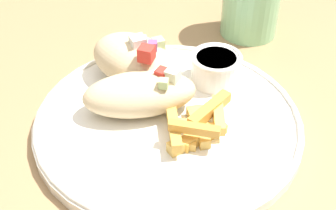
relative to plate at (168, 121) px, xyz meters
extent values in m
cube|color=#9E7A51|center=(0.02, -0.01, -0.03)|extent=(1.12, 1.12, 0.04)
cylinder|color=#9E7A51|center=(-0.46, 0.48, -0.41)|extent=(0.06, 0.06, 0.73)
cylinder|color=white|center=(0.00, 0.00, 0.00)|extent=(0.31, 0.31, 0.01)
torus|color=white|center=(0.00, 0.00, 0.01)|extent=(0.31, 0.31, 0.01)
ellipsoid|color=beige|center=(-0.04, 0.01, 0.03)|extent=(0.15, 0.11, 0.05)
cube|color=silver|center=(0.00, 0.02, 0.05)|extent=(0.02, 0.02, 0.01)
cube|color=#B7D693|center=(-0.01, 0.00, 0.05)|extent=(0.01, 0.01, 0.01)
cube|color=red|center=(-0.01, 0.02, 0.05)|extent=(0.02, 0.02, 0.01)
cube|color=white|center=(-0.02, 0.02, 0.05)|extent=(0.01, 0.01, 0.01)
ellipsoid|color=beige|center=(-0.06, 0.06, 0.03)|extent=(0.14, 0.11, 0.06)
cube|color=white|center=(-0.05, 0.06, 0.06)|extent=(0.02, 0.02, 0.02)
cube|color=red|center=(-0.04, 0.03, 0.07)|extent=(0.02, 0.02, 0.02)
cube|color=silver|center=(-0.06, 0.06, 0.06)|extent=(0.02, 0.02, 0.01)
cube|color=#B7D693|center=(-0.03, 0.07, 0.06)|extent=(0.02, 0.02, 0.01)
cube|color=#A34C84|center=(-0.03, 0.06, 0.06)|extent=(0.01, 0.01, 0.01)
cube|color=#B7D693|center=(-0.05, 0.07, 0.06)|extent=(0.02, 0.02, 0.01)
cube|color=#B7D693|center=(-0.05, 0.06, 0.06)|extent=(0.02, 0.02, 0.01)
cube|color=gold|center=(0.04, -0.02, 0.01)|extent=(0.02, 0.06, 0.01)
cube|color=#E5B251|center=(0.04, -0.02, 0.01)|extent=(0.04, 0.06, 0.01)
cube|color=#E5B251|center=(0.04, -0.03, 0.01)|extent=(0.06, 0.06, 0.01)
cube|color=#E5B251|center=(0.04, -0.01, 0.01)|extent=(0.06, 0.01, 0.01)
cube|color=#E5B251|center=(0.04, -0.01, 0.01)|extent=(0.02, 0.07, 0.01)
cube|color=#E5B251|center=(0.06, 0.00, 0.02)|extent=(0.03, 0.06, 0.01)
cube|color=gold|center=(0.05, 0.01, 0.02)|extent=(0.04, 0.07, 0.01)
cube|color=gold|center=(0.02, -0.03, 0.02)|extent=(0.04, 0.07, 0.01)
cube|color=gold|center=(0.04, -0.04, 0.03)|extent=(0.06, 0.01, 0.01)
cylinder|color=white|center=(0.04, 0.09, 0.02)|extent=(0.06, 0.06, 0.04)
cylinder|color=beige|center=(0.04, 0.09, 0.04)|extent=(0.05, 0.05, 0.01)
torus|color=white|center=(0.04, 0.09, 0.04)|extent=(0.07, 0.07, 0.00)
cylinder|color=silver|center=(0.06, 0.25, 0.03)|extent=(0.08, 0.08, 0.07)
camera|label=1|loc=(0.11, -0.40, 0.36)|focal=50.00mm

